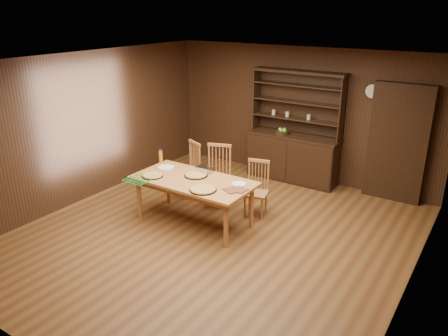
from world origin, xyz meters
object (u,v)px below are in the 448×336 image
Objects in this scene: china_hutch at (293,151)px; juice_bottle at (161,156)px; chair_right at (257,186)px; chair_left at (191,167)px; chair_center at (218,173)px; dining_table at (194,184)px.

juice_bottle is at bearing -123.30° from china_hutch.
china_hutch reaches higher than chair_right.
chair_left is 0.94× the size of chair_center.
juice_bottle is (-0.96, 0.33, 0.19)m from dining_table.
china_hutch is 1.13× the size of dining_table.
china_hutch is at bearing 56.70° from juice_bottle.
juice_bottle is (-0.23, -0.54, 0.32)m from chair_left.
chair_center is (-0.61, -1.76, -0.02)m from china_hutch.
chair_left reaches higher than juice_bottle.
chair_right is 1.75m from juice_bottle.
juice_bottle is at bearing -170.39° from chair_center.
chair_left is 1.40m from chair_right.
chair_left reaches higher than dining_table.
chair_center is at bearing 19.41° from chair_left.
chair_right is at bearing -84.93° from china_hutch.
chair_right is (0.76, 0.02, -0.08)m from chair_center.
chair_center is at bearing 29.39° from juice_bottle.
china_hutch is 2.02× the size of chair_center.
chair_center is at bearing 96.16° from dining_table.
juice_bottle is (-1.63, -0.52, 0.36)m from chair_right.
chair_left is at bearing 66.81° from juice_bottle.
chair_left is (-1.25, -1.71, -0.06)m from china_hutch.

